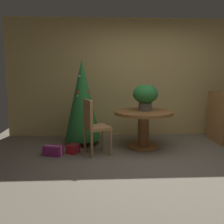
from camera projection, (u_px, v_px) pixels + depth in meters
ground_plane at (165, 168)px, 3.91m from camera, size 6.60×6.60×0.00m
back_wall_panel at (142, 78)px, 5.89m from camera, size 6.00×0.10×2.60m
round_dining_table at (143, 121)px, 4.91m from camera, size 1.10×1.10×0.71m
flower_vase at (145, 95)px, 4.91m from camera, size 0.47×0.47×0.49m
wooden_chair_left_near at (93, 124)px, 4.52m from camera, size 0.52×0.55×0.97m
holiday_tree at (82, 100)px, 5.14m from camera, size 0.72×0.72×1.67m
gift_box_red at (73, 149)px, 4.64m from camera, size 0.25×0.26×0.16m
gift_box_purple at (53, 150)px, 4.51m from camera, size 0.36×0.28×0.17m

